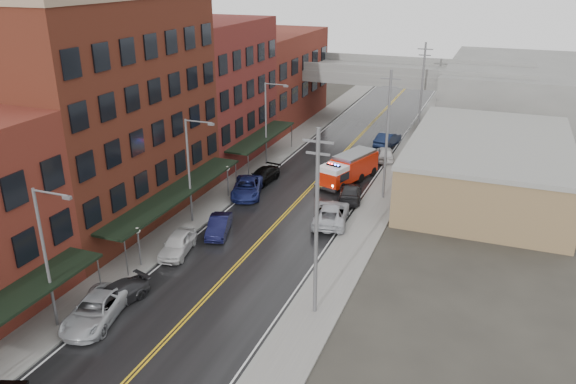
% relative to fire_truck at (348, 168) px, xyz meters
% --- Properties ---
extents(road, '(11.00, 160.00, 0.02)m').
position_rel_fire_truck_xyz_m(road, '(-2.92, -7.99, -1.51)').
color(road, black).
rests_on(road, ground).
extents(sidewalk_left, '(3.00, 160.00, 0.15)m').
position_rel_fire_truck_xyz_m(sidewalk_left, '(-10.22, -7.99, -1.44)').
color(sidewalk_left, slate).
rests_on(sidewalk_left, ground).
extents(sidewalk_right, '(3.00, 160.00, 0.15)m').
position_rel_fire_truck_xyz_m(sidewalk_right, '(4.38, -7.99, -1.44)').
color(sidewalk_right, slate).
rests_on(sidewalk_right, ground).
extents(curb_left, '(0.30, 160.00, 0.15)m').
position_rel_fire_truck_xyz_m(curb_left, '(-8.57, -7.99, -1.44)').
color(curb_left, gray).
rests_on(curb_left, ground).
extents(curb_right, '(0.30, 160.00, 0.15)m').
position_rel_fire_truck_xyz_m(curb_right, '(2.73, -7.99, -1.44)').
color(curb_right, gray).
rests_on(curb_right, ground).
extents(brick_building_b, '(9.00, 20.00, 18.00)m').
position_rel_fire_truck_xyz_m(brick_building_b, '(-16.22, -14.99, 7.48)').
color(brick_building_b, '#551F16').
rests_on(brick_building_b, ground).
extents(brick_building_c, '(9.00, 15.00, 15.00)m').
position_rel_fire_truck_xyz_m(brick_building_c, '(-16.22, 2.51, 5.98)').
color(brick_building_c, maroon).
rests_on(brick_building_c, ground).
extents(brick_building_far, '(9.00, 20.00, 12.00)m').
position_rel_fire_truck_xyz_m(brick_building_far, '(-16.22, 20.01, 4.48)').
color(brick_building_far, maroon).
rests_on(brick_building_far, ground).
extents(tan_building, '(14.00, 22.00, 5.00)m').
position_rel_fire_truck_xyz_m(tan_building, '(13.08, 2.01, 0.98)').
color(tan_building, olive).
rests_on(tan_building, ground).
extents(right_far_block, '(18.00, 30.00, 8.00)m').
position_rel_fire_truck_xyz_m(right_far_block, '(15.08, 32.01, 2.48)').
color(right_far_block, slate).
rests_on(right_far_block, ground).
extents(awning_1, '(2.60, 18.00, 3.09)m').
position_rel_fire_truck_xyz_m(awning_1, '(-10.41, -14.99, 1.47)').
color(awning_1, black).
rests_on(awning_1, ground).
extents(awning_2, '(2.60, 13.00, 3.09)m').
position_rel_fire_truck_xyz_m(awning_2, '(-10.41, 2.51, 1.47)').
color(awning_2, black).
rests_on(awning_2, ground).
extents(globe_lamp_1, '(0.44, 0.44, 3.12)m').
position_rel_fire_truck_xyz_m(globe_lamp_1, '(-9.32, -21.99, 0.80)').
color(globe_lamp_1, '#59595B').
rests_on(globe_lamp_1, ground).
extents(globe_lamp_2, '(0.44, 0.44, 3.12)m').
position_rel_fire_truck_xyz_m(globe_lamp_2, '(-9.32, -7.99, 0.80)').
color(globe_lamp_2, '#59595B').
rests_on(globe_lamp_2, ground).
extents(street_lamp_0, '(2.64, 0.22, 9.00)m').
position_rel_fire_truck_xyz_m(street_lamp_0, '(-9.47, -29.99, 3.67)').
color(street_lamp_0, '#59595B').
rests_on(street_lamp_0, ground).
extents(street_lamp_1, '(2.64, 0.22, 9.00)m').
position_rel_fire_truck_xyz_m(street_lamp_1, '(-9.47, -13.99, 3.67)').
color(street_lamp_1, '#59595B').
rests_on(street_lamp_1, ground).
extents(street_lamp_2, '(2.64, 0.22, 9.00)m').
position_rel_fire_truck_xyz_m(street_lamp_2, '(-9.47, 2.01, 3.67)').
color(street_lamp_2, '#59595B').
rests_on(street_lamp_2, ground).
extents(utility_pole_0, '(1.80, 0.24, 12.00)m').
position_rel_fire_truck_xyz_m(utility_pole_0, '(4.28, -22.99, 4.79)').
color(utility_pole_0, '#59595B').
rests_on(utility_pole_0, ground).
extents(utility_pole_1, '(1.80, 0.24, 12.00)m').
position_rel_fire_truck_xyz_m(utility_pole_1, '(4.28, -2.99, 4.79)').
color(utility_pole_1, '#59595B').
rests_on(utility_pole_1, ground).
extents(utility_pole_2, '(1.80, 0.24, 12.00)m').
position_rel_fire_truck_xyz_m(utility_pole_2, '(4.28, 17.01, 4.79)').
color(utility_pole_2, '#59595B').
rests_on(utility_pole_2, ground).
extents(overpass, '(40.00, 10.00, 7.50)m').
position_rel_fire_truck_xyz_m(overpass, '(-2.92, 24.01, 4.47)').
color(overpass, slate).
rests_on(overpass, ground).
extents(fire_truck, '(4.82, 8.04, 2.80)m').
position_rel_fire_truck_xyz_m(fire_truck, '(0.00, 0.00, 0.00)').
color(fire_truck, red).
rests_on(fire_truck, ground).
extents(parked_car_left_2, '(3.75, 6.03, 1.56)m').
position_rel_fire_truck_xyz_m(parked_car_left_2, '(-7.92, -28.64, -0.74)').
color(parked_car_left_2, '#A5A9AD').
rests_on(parked_car_left_2, ground).
extents(parked_car_left_3, '(3.15, 4.97, 1.34)m').
position_rel_fire_truck_xyz_m(parked_car_left_3, '(-7.92, -26.69, -0.85)').
color(parked_car_left_3, '#28282A').
rests_on(parked_car_left_3, ground).
extents(parked_car_left_4, '(2.71, 4.89, 1.57)m').
position_rel_fire_truck_xyz_m(parked_car_left_4, '(-7.92, -19.20, -0.73)').
color(parked_car_left_4, silver).
rests_on(parked_car_left_4, ground).
extents(parked_car_left_5, '(2.75, 4.64, 1.44)m').
position_rel_fire_truck_xyz_m(parked_car_left_5, '(-6.54, -15.19, -0.79)').
color(parked_car_left_5, black).
rests_on(parked_car_left_5, ground).
extents(parked_car_left_6, '(4.23, 6.20, 1.58)m').
position_rel_fire_truck_xyz_m(parked_car_left_6, '(-7.92, -6.81, -0.73)').
color(parked_car_left_6, navy).
rests_on(parked_car_left_6, ground).
extents(parked_car_left_7, '(2.51, 5.06, 1.41)m').
position_rel_fire_truck_xyz_m(parked_car_left_7, '(-7.92, -3.19, -0.81)').
color(parked_car_left_7, black).
rests_on(parked_car_left_7, ground).
extents(parked_car_right_0, '(3.80, 6.38, 1.66)m').
position_rel_fire_truck_xyz_m(parked_car_right_0, '(1.29, -9.79, -0.69)').
color(parked_car_right_0, '#B1B4BA').
rests_on(parked_car_right_0, ground).
extents(parked_car_right_1, '(3.06, 5.36, 1.46)m').
position_rel_fire_truck_xyz_m(parked_car_right_1, '(1.48, -4.40, -0.78)').
color(parked_car_right_1, black).
rests_on(parked_car_right_1, ground).
extents(parked_car_right_2, '(2.95, 4.89, 1.56)m').
position_rel_fire_truck_xyz_m(parked_car_right_2, '(2.08, 8.21, -0.74)').
color(parked_car_right_2, silver).
rests_on(parked_car_right_2, ground).
extents(parked_car_right_3, '(2.55, 5.31, 1.68)m').
position_rel_fire_truck_xyz_m(parked_car_right_3, '(1.22, 13.60, -0.68)').
color(parked_car_right_3, black).
rests_on(parked_car_right_3, ground).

